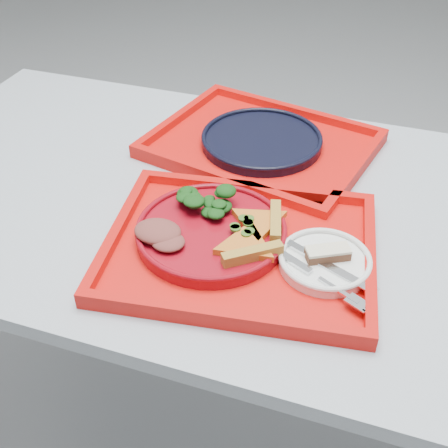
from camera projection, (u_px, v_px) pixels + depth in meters
The scene contains 14 objects.
ground at pixel (250, 424), 1.54m from camera, with size 10.00×10.00×0.00m, color gray.
table at pixel (260, 235), 1.11m from camera, with size 1.60×0.80×0.75m.
tray_main at pixel (240, 250), 0.96m from camera, with size 0.45×0.35×0.01m, color red.
tray_far at pixel (261, 147), 1.22m from camera, with size 0.45×0.35×0.01m, color red.
dinner_plate at pixel (211, 233), 0.97m from camera, with size 0.26×0.26×0.02m, color maroon.
side_plate at pixel (325, 263), 0.92m from camera, with size 0.15×0.15×0.01m, color white.
navy_plate at pixel (262, 141), 1.21m from camera, with size 0.26×0.26×0.02m, color black.
pizza_slice_a at pixel (246, 243), 0.92m from camera, with size 0.12×0.10×0.02m, color orange, non-canonical shape.
pizza_slice_b at pixel (259, 221), 0.97m from camera, with size 0.11×0.10×0.02m, color orange, non-canonical shape.
salad_heap at pixel (205, 199), 1.00m from camera, with size 0.09×0.08×0.05m, color black.
meat_portion at pixel (158, 231), 0.94m from camera, with size 0.08×0.07×0.02m, color brown.
dessert_bar at pixel (328, 253), 0.91m from camera, with size 0.08×0.06×0.02m.
knife at pixel (326, 264), 0.90m from camera, with size 0.18×0.02×0.01m, color silver.
fork at pixel (318, 277), 0.87m from camera, with size 0.18×0.02×0.01m, color silver.
Camera 1 is at (0.20, -0.83, 1.39)m, focal length 45.00 mm.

